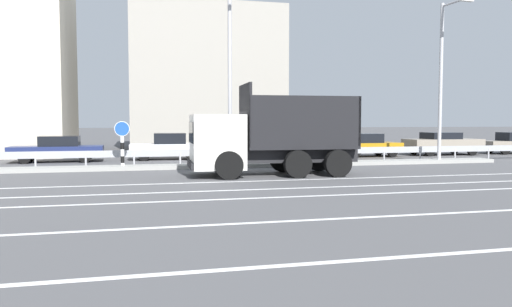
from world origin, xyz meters
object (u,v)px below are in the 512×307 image
Objects in this scene: median_road_sign at (122,145)px; parked_car_3 at (168,146)px; parked_car_2 at (58,149)px; parked_car_6 at (442,143)px; street_lamp_3 at (443,75)px; dump_truck at (254,143)px; parked_car_5 at (367,145)px; parked_car_4 at (277,146)px; street_lamp_2 at (231,51)px.

parked_car_3 is (2.34, 5.55, -0.36)m from median_road_sign.
median_road_sign is 6.04m from parked_car_3.
parked_car_6 reaches higher than parked_car_2.
street_lamp_3 is at bearing -34.22° from parked_car_6.
parked_car_6 is (14.41, 8.90, -0.52)m from dump_truck.
parked_car_3 is (-2.73, 9.16, -0.53)m from dump_truck.
median_road_sign is at bearing -147.75° from parked_car_2.
dump_truck is 12.61m from parked_car_5.
parked_car_6 is (17.14, -0.26, 0.01)m from parked_car_3.
parked_car_4 reaches higher than parked_car_5.
street_lamp_3 is at bearing -0.77° from street_lamp_2.
street_lamp_2 is at bearing -1.47° from median_road_sign.
parked_car_4 is (6.29, -0.04, -0.02)m from parked_car_3.
street_lamp_2 is 2.20× the size of parked_car_4.
dump_truck is 0.83× the size of street_lamp_3.
street_lamp_3 is (10.81, -0.14, -0.85)m from street_lamp_2.
street_lamp_2 is at bearing -69.15° from parked_car_6.
parked_car_2 is 5.72m from parked_car_3.
parked_car_6 reaches higher than parked_car_5.
street_lamp_2 is 11.67m from parked_car_5.
dump_truck is at bearing -85.65° from street_lamp_2.
parked_car_2 is at bearing 163.92° from street_lamp_3.
street_lamp_2 is 10.84m from street_lamp_3.
parked_car_5 is at bearing 104.98° from street_lamp_3.
parked_car_2 is 12.01m from parked_car_4.
dump_truck reaches higher than parked_car_6.
street_lamp_3 reaches higher than parked_car_6.
street_lamp_2 is 7.70m from parked_car_3.
median_road_sign is at bearing 56.88° from dump_truck.
street_lamp_2 is 1.18× the size of street_lamp_3.
parked_car_2 is at bearing 96.11° from parked_car_3.
parked_car_4 is (3.83, 5.64, -4.59)m from street_lamp_2.
median_road_sign is 15.97m from street_lamp_3.
street_lamp_2 reaches higher than dump_truck.
parked_car_2 is 1.08× the size of parked_car_4.
parked_car_4 is (12.01, 0.31, 0.02)m from parked_car_2.
dump_truck is 16.95m from parked_car_6.
parked_car_2 is 22.85m from parked_car_6.
street_lamp_2 reaches higher than parked_car_4.
parked_car_4 is at bearing 55.81° from street_lamp_2.
parked_car_2 is (-8.18, 5.33, -4.61)m from street_lamp_2.
street_lamp_3 is 1.67× the size of parked_car_6.
street_lamp_2 is 10.79m from parked_car_2.
parked_car_5 is (11.84, -0.46, -0.03)m from parked_car_3.
dump_truck is 12.21m from parked_car_2.
street_lamp_3 is 20.11m from parked_car_2.
parked_car_5 is at bearing -44.00° from dump_truck.
street_lamp_3 reaches higher than parked_car_4.
street_lamp_3 reaches higher than dump_truck.
parked_car_4 is at bearing 32.57° from median_road_sign.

